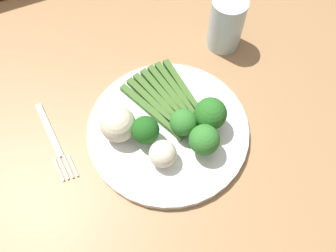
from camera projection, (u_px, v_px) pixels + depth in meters
name	position (u px, v px, depth m)	size (l,w,h in m)	color
ground_plane	(158.00, 231.00, 1.24)	(6.00, 6.00, 0.02)	tan
dining_table	(150.00, 165.00, 0.68)	(1.33, 0.89, 0.73)	#9E754C
chair	(34.00, 32.00, 1.03)	(0.44, 0.44, 0.87)	brown
plate	(168.00, 129.00, 0.60)	(0.28, 0.28, 0.01)	white
asparagus_bundle	(167.00, 100.00, 0.61)	(0.13, 0.17, 0.01)	#3D6626
broccoli_back	(204.00, 140.00, 0.54)	(0.05, 0.05, 0.06)	#609E3D
broccoli_near_center	(183.00, 123.00, 0.56)	(0.05, 0.05, 0.06)	#609E3D
broccoli_front_left	(149.00, 131.00, 0.55)	(0.05, 0.05, 0.06)	#4C7F2B
broccoli_back_right	(210.00, 114.00, 0.56)	(0.06, 0.06, 0.07)	#568E33
cauliflower_mid	(118.00, 124.00, 0.56)	(0.06, 0.06, 0.06)	beige
cauliflower_edge	(163.00, 154.00, 0.54)	(0.05, 0.05, 0.05)	silver
fork	(54.00, 141.00, 0.59)	(0.05, 0.17, 0.00)	silver
water_glass	(226.00, 24.00, 0.66)	(0.07, 0.07, 0.11)	silver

